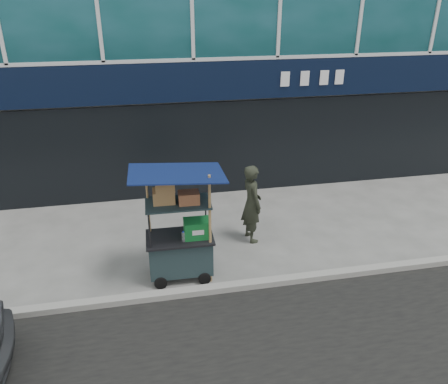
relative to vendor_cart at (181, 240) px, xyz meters
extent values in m
plane|color=#62625D|center=(0.77, -0.41, -0.76)|extent=(80.00, 80.00, 0.00)
cube|color=gray|center=(0.77, -0.61, -0.70)|extent=(80.00, 0.18, 0.12)
cube|color=black|center=(0.77, 3.45, 2.14)|extent=(15.68, 0.06, 0.90)
cube|color=black|center=(0.77, 3.49, 0.44)|extent=(15.68, 0.04, 2.40)
cube|color=#1C2C2F|center=(-0.02, 0.01, -0.29)|extent=(1.14, 0.68, 0.66)
cylinder|color=black|center=(-0.42, -0.33, -0.64)|extent=(0.23, 0.05, 0.23)
cylinder|color=black|center=(0.37, -0.35, -0.64)|extent=(0.23, 0.05, 0.23)
cube|color=black|center=(-0.02, 0.01, 0.06)|extent=(1.22, 0.76, 0.04)
cylinder|color=black|center=(-0.54, -0.26, 0.39)|extent=(0.03, 0.03, 0.70)
cylinder|color=black|center=(0.49, -0.29, 0.39)|extent=(0.03, 0.03, 0.70)
cylinder|color=black|center=(-0.53, 0.30, 0.39)|extent=(0.03, 0.03, 0.70)
cylinder|color=black|center=(0.51, 0.28, 0.39)|extent=(0.03, 0.03, 0.70)
cube|color=#1C2C2F|center=(-0.02, 0.01, 0.74)|extent=(1.14, 0.68, 0.03)
cylinder|color=olive|center=(0.49, -0.29, 0.30)|extent=(0.05, 0.05, 2.11)
cylinder|color=olive|center=(-0.53, 0.30, 0.25)|extent=(0.04, 0.04, 2.02)
cube|color=#0E164F|center=(-0.02, 0.01, 1.31)|extent=(1.62, 1.16, 0.19)
cube|color=#10662C|center=(0.30, -0.05, 0.24)|extent=(0.48, 0.34, 0.33)
cylinder|color=silver|center=(0.04, -0.18, 0.17)|extent=(0.06, 0.06, 0.19)
cylinder|color=#192FC0|center=(0.04, -0.18, 0.28)|extent=(0.03, 0.03, 0.02)
cube|color=#90623D|center=(-0.25, 0.06, 0.88)|extent=(0.38, 0.29, 0.23)
cube|color=#9C6E44|center=(0.17, -0.05, 0.86)|extent=(0.36, 0.27, 0.21)
cube|color=#90623D|center=(-0.22, 0.04, 1.09)|extent=(0.33, 0.25, 0.19)
imported|color=#262A1F|center=(1.58, 1.03, 0.09)|extent=(0.50, 0.67, 1.69)
camera|label=1|loc=(-0.54, -6.78, 4.11)|focal=35.00mm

